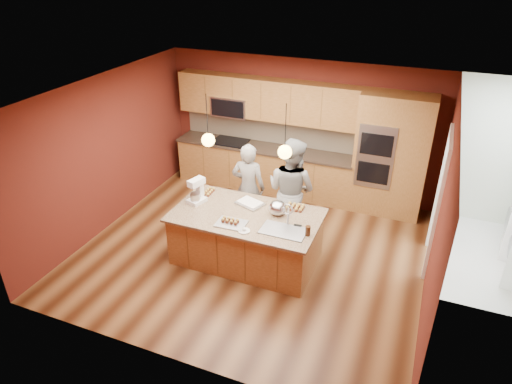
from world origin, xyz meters
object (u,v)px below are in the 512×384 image
at_px(person_right, 291,190).
at_px(stand_mixer, 197,192).
at_px(island, 247,237).
at_px(person_left, 248,188).
at_px(mixing_bowl, 278,208).

bearing_deg(person_right, stand_mixer, 48.67).
xyz_separation_m(island, stand_mixer, (-0.91, 0.07, 0.59)).
xyz_separation_m(person_left, person_right, (0.78, 0.00, 0.10)).
xyz_separation_m(island, person_right, (0.42, 0.90, 0.48)).
bearing_deg(mixing_bowl, island, -156.42).
distance_m(island, person_right, 1.11).
bearing_deg(person_right, mixing_bowl, 107.72).
relative_size(person_right, mixing_bowl, 6.60).
height_order(person_left, stand_mixer, person_left).
relative_size(person_right, stand_mixer, 4.49).
relative_size(stand_mixer, mixing_bowl, 1.47).
height_order(person_right, mixing_bowl, person_right).
bearing_deg(stand_mixer, person_left, 73.62).
bearing_deg(person_right, island, 81.62).
height_order(island, person_right, person_right).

